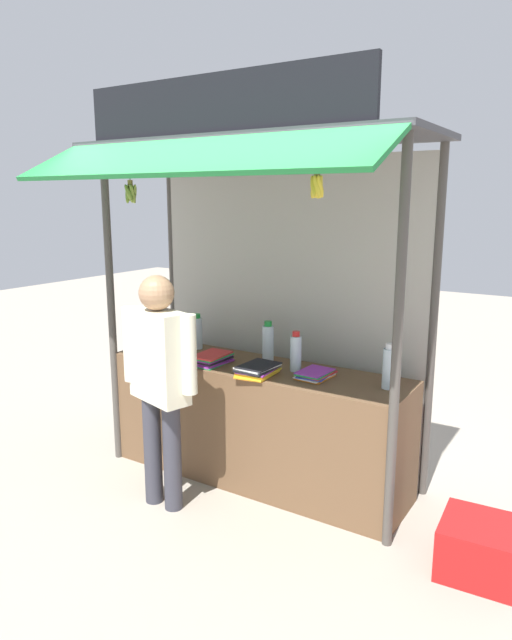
% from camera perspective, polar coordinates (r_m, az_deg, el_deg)
% --- Properties ---
extents(ground_plane, '(20.00, 20.00, 0.00)m').
position_cam_1_polar(ground_plane, '(4.61, 0.00, -15.31)').
color(ground_plane, '#9E9384').
extents(stall_counter, '(2.33, 0.62, 0.90)m').
position_cam_1_polar(stall_counter, '(4.42, 0.00, -10.16)').
color(stall_counter, brown).
rests_on(stall_counter, ground).
extents(stall_structure, '(2.53, 1.49, 2.86)m').
position_cam_1_polar(stall_structure, '(4.22, 0.90, 6.63)').
color(stall_structure, '#4C4742').
rests_on(stall_structure, ground).
extents(water_bottle_right, '(0.08, 0.08, 0.29)m').
position_cam_1_polar(water_bottle_right, '(4.13, 3.98, -3.25)').
color(water_bottle_right, silver).
rests_on(water_bottle_right, stall_counter).
extents(water_bottle_left, '(0.07, 0.07, 0.25)m').
position_cam_1_polar(water_bottle_left, '(4.67, -7.69, -1.81)').
color(water_bottle_left, silver).
rests_on(water_bottle_left, stall_counter).
extents(water_bottle_back_left, '(0.09, 0.09, 0.32)m').
position_cam_1_polar(water_bottle_back_left, '(4.35, 1.20, -2.28)').
color(water_bottle_back_left, silver).
rests_on(water_bottle_back_left, stall_counter).
extents(water_bottle_front_right, '(0.08, 0.08, 0.30)m').
position_cam_1_polar(water_bottle_front_right, '(3.84, 13.08, -4.63)').
color(water_bottle_front_right, silver).
rests_on(water_bottle_front_right, stall_counter).
extents(water_bottle_rear_center, '(0.08, 0.08, 0.29)m').
position_cam_1_polar(water_bottle_rear_center, '(4.76, -5.85, -1.23)').
color(water_bottle_rear_center, silver).
rests_on(water_bottle_rear_center, stall_counter).
extents(magazine_stack_far_right, '(0.25, 0.32, 0.08)m').
position_cam_1_polar(magazine_stack_far_right, '(4.05, 0.16, -4.99)').
color(magazine_stack_far_right, orange).
rests_on(magazine_stack_far_right, stall_counter).
extents(magazine_stack_mid_right, '(0.23, 0.29, 0.05)m').
position_cam_1_polar(magazine_stack_mid_right, '(4.01, 5.91, -5.39)').
color(magazine_stack_mid_right, orange).
rests_on(magazine_stack_mid_right, stall_counter).
extents(magazine_stack_far_left, '(0.23, 0.32, 0.08)m').
position_cam_1_polar(magazine_stack_far_left, '(4.34, -4.44, -3.83)').
color(magazine_stack_far_left, green).
rests_on(magazine_stack_far_left, stall_counter).
extents(banana_bunch_rightmost, '(0.09, 0.09, 0.27)m').
position_cam_1_polar(banana_bunch_rightmost, '(3.41, 6.08, 13.10)').
color(banana_bunch_rightmost, '#332D23').
extents(banana_bunch_inner_left, '(0.10, 0.10, 0.30)m').
position_cam_1_polar(banana_bunch_inner_left, '(4.27, -12.37, 12.24)').
color(banana_bunch_inner_left, '#332D23').
extents(vendor_person, '(0.62, 0.31, 1.63)m').
position_cam_1_polar(vendor_person, '(3.92, -9.58, -5.03)').
color(vendor_person, '#383842').
rests_on(vendor_person, ground).
extents(plastic_crate, '(0.47, 0.47, 0.31)m').
position_cam_1_polar(plastic_crate, '(3.76, 21.40, -20.37)').
color(plastic_crate, red).
rests_on(plastic_crate, ground).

